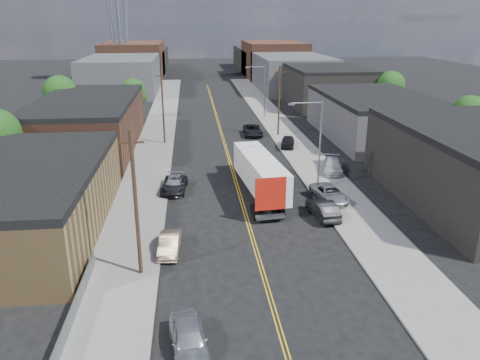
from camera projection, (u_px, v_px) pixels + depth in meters
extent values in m
plane|color=black|center=(218.00, 120.00, 79.37)|extent=(260.00, 260.00, 0.00)
cube|color=gold|center=(224.00, 142.00, 65.27)|extent=(0.32, 120.00, 0.01)
cube|color=slate|center=(155.00, 143.00, 64.30)|extent=(5.00, 140.00, 0.15)
cube|color=slate|center=(291.00, 140.00, 66.20)|extent=(5.00, 140.00, 0.15)
cube|color=brown|center=(24.00, 202.00, 37.29)|extent=(12.00, 22.00, 5.00)
cube|color=black|center=(19.00, 169.00, 36.37)|extent=(12.00, 22.00, 0.60)
cube|color=#512F20|center=(88.00, 126.00, 61.56)|extent=(12.00, 26.00, 6.00)
cube|color=black|center=(86.00, 101.00, 60.48)|extent=(12.00, 26.00, 0.60)
cube|color=navy|center=(412.00, 168.00, 42.13)|extent=(0.30, 20.00, 0.80)
cube|color=#39393C|center=(375.00, 118.00, 67.51)|extent=(14.00, 24.00, 5.50)
cube|color=black|center=(377.00, 97.00, 66.51)|extent=(14.00, 24.00, 0.60)
cube|color=black|center=(326.00, 88.00, 91.70)|extent=(14.00, 22.00, 7.00)
cube|color=black|center=(327.00, 68.00, 90.45)|extent=(14.00, 22.00, 0.60)
cube|color=#39393C|center=(123.00, 74.00, 108.95)|extent=(16.00, 30.00, 8.00)
cube|color=#39393C|center=(291.00, 72.00, 112.94)|extent=(16.00, 30.00, 8.00)
cube|color=#512F20|center=(134.00, 61.00, 132.11)|extent=(16.00, 26.00, 10.00)
cube|color=#512F20|center=(273.00, 60.00, 136.10)|extent=(16.00, 26.00, 10.00)
cube|color=black|center=(141.00, 60.00, 151.39)|extent=(16.00, 40.00, 7.00)
cube|color=black|center=(263.00, 59.00, 155.39)|extent=(16.00, 40.00, 7.00)
cylinder|color=gray|center=(119.00, 24.00, 119.24)|extent=(0.80, 0.80, 30.00)
cylinder|color=gray|center=(111.00, 24.00, 117.41)|extent=(1.94, 1.94, 29.98)
cylinder|color=gray|center=(125.00, 24.00, 117.76)|extent=(1.94, 1.94, 29.98)
cylinder|color=gray|center=(113.00, 24.00, 120.72)|extent=(1.94, 1.94, 29.98)
cylinder|color=gray|center=(127.00, 24.00, 121.07)|extent=(1.94, 1.94, 29.98)
cylinder|color=gray|center=(320.00, 146.00, 45.81)|extent=(0.18, 0.18, 9.00)
cylinder|color=gray|center=(307.00, 103.00, 44.25)|extent=(3.00, 0.12, 0.12)
cube|color=gray|center=(291.00, 104.00, 44.14)|extent=(0.60, 0.25, 0.18)
cylinder|color=gray|center=(265.00, 93.00, 78.70)|extent=(0.18, 0.18, 9.00)
cylinder|color=gray|center=(256.00, 67.00, 77.14)|extent=(3.00, 0.12, 0.12)
cube|color=gray|center=(247.00, 68.00, 77.02)|extent=(0.60, 0.25, 0.18)
cylinder|color=black|center=(136.00, 206.00, 29.94)|extent=(0.26, 0.26, 10.00)
cube|color=black|center=(131.00, 142.00, 28.56)|extent=(1.60, 0.12, 0.12)
cylinder|color=black|center=(163.00, 108.00, 62.82)|extent=(0.26, 0.26, 10.00)
cube|color=black|center=(161.00, 76.00, 61.44)|extent=(1.60, 0.12, 0.12)
cylinder|color=black|center=(279.00, 102.00, 67.28)|extent=(0.26, 0.26, 10.00)
cube|color=black|center=(280.00, 72.00, 65.90)|extent=(1.60, 0.12, 0.12)
cube|color=slate|center=(67.00, 331.00, 24.94)|extent=(0.02, 16.00, 1.20)
cube|color=slate|center=(65.00, 321.00, 24.74)|extent=(0.05, 16.00, 0.05)
cylinder|color=black|center=(2.00, 165.00, 48.09)|extent=(0.36, 0.36, 4.25)
sphere|color=black|center=(5.00, 140.00, 47.60)|extent=(3.74, 3.74, 3.74)
cylinder|color=black|center=(63.00, 116.00, 71.54)|extent=(0.36, 0.36, 4.50)
sphere|color=black|center=(60.00, 92.00, 70.36)|extent=(5.04, 5.04, 5.04)
sphere|color=black|center=(65.00, 98.00, 71.00)|extent=(3.96, 3.96, 3.96)
sphere|color=black|center=(56.00, 97.00, 70.14)|extent=(3.60, 3.60, 3.60)
cylinder|color=black|center=(134.00, 109.00, 79.24)|extent=(0.36, 0.36, 3.75)
sphere|color=black|center=(133.00, 91.00, 78.25)|extent=(4.20, 4.20, 4.20)
sphere|color=black|center=(137.00, 95.00, 78.84)|extent=(3.30, 3.30, 3.30)
sphere|color=black|center=(130.00, 94.00, 78.00)|extent=(3.00, 3.00, 3.00)
cylinder|color=black|center=(465.00, 138.00, 59.16)|extent=(0.36, 0.36, 4.00)
sphere|color=black|center=(469.00, 113.00, 58.11)|extent=(4.48, 4.48, 4.48)
sphere|color=black|center=(472.00, 119.00, 58.72)|extent=(3.52, 3.52, 3.52)
sphere|color=black|center=(467.00, 118.00, 57.87)|extent=(3.20, 3.20, 3.20)
cylinder|color=black|center=(389.00, 104.00, 81.67)|extent=(0.36, 0.36, 4.25)
sphere|color=black|center=(391.00, 85.00, 80.56)|extent=(4.76, 4.76, 4.76)
sphere|color=black|center=(393.00, 89.00, 81.18)|extent=(3.74, 3.74, 3.74)
sphere|color=black|center=(389.00, 89.00, 80.33)|extent=(3.40, 3.40, 3.40)
cube|color=silver|center=(260.00, 171.00, 44.37)|extent=(3.89, 12.28, 2.82)
cube|color=#A7180C|center=(271.00, 194.00, 38.70)|extent=(2.63, 0.40, 2.84)
cube|color=gray|center=(270.00, 217.00, 39.37)|extent=(2.53, 0.86, 0.25)
cube|color=black|center=(250.00, 160.00, 51.71)|extent=(2.84, 3.47, 3.12)
cylinder|color=black|center=(267.00, 211.00, 40.71)|extent=(2.71, 1.28, 1.01)
cylinder|color=black|center=(250.00, 169.00, 52.05)|extent=(2.61, 1.27, 1.01)
imported|color=#A1A2A5|center=(189.00, 339.00, 24.04)|extent=(2.41, 4.74, 1.54)
imported|color=#8A705A|center=(169.00, 244.00, 34.36)|extent=(1.66, 4.18, 1.35)
imported|color=black|center=(174.00, 185.00, 46.48)|extent=(2.80, 5.22, 1.39)
imported|color=#A3A6A8|center=(174.00, 185.00, 46.56)|extent=(2.31, 4.96, 1.40)
imported|color=black|center=(323.00, 209.00, 40.42)|extent=(2.10, 4.87, 1.56)
imported|color=#9EA1A3|center=(329.00, 193.00, 43.84)|extent=(3.16, 5.36, 1.40)
imported|color=#B5B5B5|center=(333.00, 166.00, 51.98)|extent=(3.15, 5.33, 1.45)
imported|color=black|center=(288.00, 142.00, 62.10)|extent=(2.64, 4.47, 1.43)
imported|color=black|center=(253.00, 130.00, 68.79)|extent=(2.71, 5.61, 1.54)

